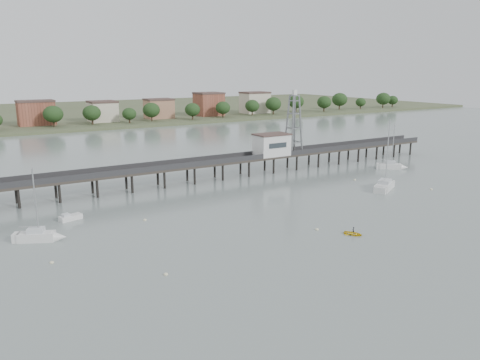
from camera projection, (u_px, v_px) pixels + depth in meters
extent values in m
plane|color=slate|center=(398.00, 297.00, 51.23)|extent=(500.00, 500.00, 0.00)
cube|color=#2D2823|center=(176.00, 167.00, 100.29)|extent=(150.00, 5.00, 0.50)
cube|color=#333335|center=(180.00, 166.00, 98.11)|extent=(150.00, 0.12, 1.10)
cube|color=#333335|center=(171.00, 162.00, 102.10)|extent=(150.00, 0.12, 1.10)
cylinder|color=black|center=(180.00, 178.00, 99.16)|extent=(0.50, 0.50, 4.40)
cylinder|color=black|center=(173.00, 175.00, 102.32)|extent=(0.50, 0.50, 4.40)
cylinder|color=black|center=(410.00, 149.00, 135.97)|extent=(0.50, 0.50, 4.40)
cylinder|color=black|center=(400.00, 147.00, 139.13)|extent=(0.50, 0.50, 4.40)
cube|color=silver|center=(272.00, 145.00, 112.26)|extent=(8.00, 5.00, 5.00)
cube|color=#4C3833|center=(272.00, 134.00, 111.65)|extent=(8.40, 5.40, 0.30)
cube|color=slate|center=(294.00, 95.00, 112.85)|extent=(1.80, 1.80, 0.30)
cube|color=silver|center=(295.00, 92.00, 112.68)|extent=(0.90, 0.90, 1.20)
cube|color=silver|center=(37.00, 238.00, 67.73)|extent=(5.40, 3.90, 1.65)
cone|color=silver|center=(59.00, 237.00, 68.07)|extent=(2.73, 2.66, 1.96)
cube|color=silver|center=(36.00, 230.00, 67.46)|extent=(2.69, 2.37, 0.75)
cylinder|color=#A5A8AA|center=(35.00, 201.00, 66.49)|extent=(0.18, 0.18, 9.46)
cylinder|color=#A5A8AA|center=(29.00, 227.00, 67.24)|extent=(2.72, 1.35, 0.12)
cube|color=silver|center=(384.00, 187.00, 97.06)|extent=(7.45, 5.80, 1.65)
cone|color=silver|center=(389.00, 183.00, 100.77)|extent=(3.88, 3.80, 2.73)
cube|color=silver|center=(385.00, 181.00, 96.79)|extent=(3.78, 3.42, 0.75)
cylinder|color=#A5A8AA|center=(388.00, 151.00, 95.77)|extent=(0.18, 0.18, 13.15)
cylinder|color=#A5A8AA|center=(384.00, 180.00, 95.68)|extent=(3.63, 2.10, 0.12)
cube|color=silver|center=(390.00, 167.00, 117.03)|extent=(5.24, 4.94, 1.65)
cone|color=silver|center=(404.00, 167.00, 116.49)|extent=(2.96, 2.95, 2.02)
cube|color=silver|center=(390.00, 162.00, 116.76)|extent=(2.80, 2.74, 0.75)
cylinder|color=#A5A8AA|center=(393.00, 144.00, 115.66)|extent=(0.18, 0.18, 9.74)
cylinder|color=#A5A8AA|center=(387.00, 160.00, 116.78)|extent=(2.36, 2.08, 0.12)
cube|color=silver|center=(71.00, 218.00, 77.19)|extent=(3.86, 2.41, 1.00)
cube|color=silver|center=(66.00, 216.00, 76.48)|extent=(1.48, 1.48, 0.60)
imported|color=yellow|center=(353.00, 235.00, 70.39)|extent=(2.05, 1.46, 2.81)
imported|color=black|center=(353.00, 235.00, 70.39)|extent=(0.68, 1.07, 0.24)
ellipsoid|color=beige|center=(52.00, 263.00, 60.07)|extent=(0.56, 0.56, 0.39)
ellipsoid|color=beige|center=(317.00, 229.00, 72.52)|extent=(0.56, 0.56, 0.39)
ellipsoid|color=beige|center=(431.00, 189.00, 96.78)|extent=(0.56, 0.56, 0.39)
ellipsoid|color=beige|center=(145.00, 220.00, 77.04)|extent=(0.56, 0.56, 0.39)
ellipsoid|color=beige|center=(166.00, 274.00, 56.62)|extent=(0.56, 0.56, 0.39)
ellipsoid|color=beige|center=(355.00, 180.00, 105.05)|extent=(0.56, 0.56, 0.39)
cube|color=#475133|center=(39.00, 114.00, 254.98)|extent=(500.00, 170.00, 1.40)
cube|color=brown|center=(36.00, 114.00, 197.15)|extent=(13.00, 10.50, 9.00)
cube|color=brown|center=(103.00, 111.00, 211.27)|extent=(13.00, 10.50, 9.00)
cube|color=brown|center=(159.00, 109.00, 224.88)|extent=(13.00, 10.50, 9.00)
cube|color=brown|center=(209.00, 107.00, 238.50)|extent=(13.00, 10.50, 9.00)
cube|color=brown|center=(255.00, 105.00, 252.62)|extent=(13.00, 10.50, 9.00)
ellipsoid|color=#153416|center=(67.00, 115.00, 192.14)|extent=(8.00, 8.00, 6.80)
ellipsoid|color=#153416|center=(298.00, 104.00, 252.65)|extent=(8.00, 8.00, 6.80)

